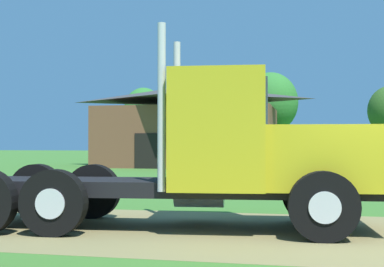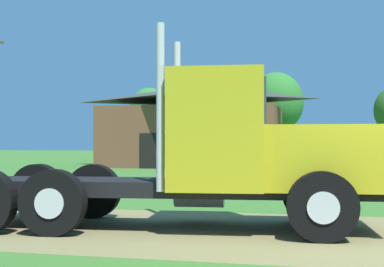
% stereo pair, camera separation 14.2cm
% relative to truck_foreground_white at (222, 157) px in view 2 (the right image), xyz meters
% --- Properties ---
extents(ground_plane, '(200.00, 200.00, 0.00)m').
position_rel_truck_foreground_white_xyz_m(ground_plane, '(2.72, -0.25, -1.33)').
color(ground_plane, '#3E742B').
extents(dirt_track, '(120.00, 5.14, 0.01)m').
position_rel_truck_foreground_white_xyz_m(dirt_track, '(2.72, -0.25, -1.32)').
color(dirt_track, olive).
rests_on(dirt_track, ground_plane).
extents(truck_foreground_white, '(8.14, 3.19, 3.65)m').
position_rel_truck_foreground_white_xyz_m(truck_foreground_white, '(0.00, 0.00, 0.00)').
color(truck_foreground_white, black).
rests_on(truck_foreground_white, ground_plane).
extents(shed_building, '(12.08, 8.45, 5.55)m').
position_rel_truck_foreground_white_xyz_m(shed_building, '(-6.59, 26.42, 1.35)').
color(shed_building, brown).
rests_on(shed_building, ground_plane).
extents(tree_left, '(3.32, 3.32, 6.35)m').
position_rel_truck_foreground_white_xyz_m(tree_left, '(-12.50, 34.68, 3.16)').
color(tree_left, '#513823').
rests_on(tree_left, ground_plane).
extents(tree_mid, '(4.31, 4.31, 7.14)m').
position_rel_truck_foreground_white_xyz_m(tree_mid, '(-1.54, 32.88, 3.42)').
color(tree_mid, '#513823').
rests_on(tree_mid, ground_plane).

